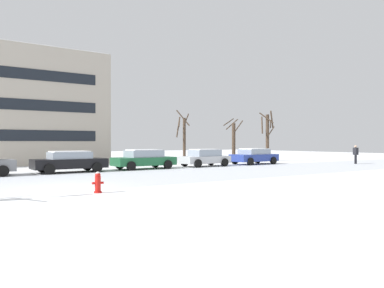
# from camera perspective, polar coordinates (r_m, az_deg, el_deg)

# --- Properties ---
(ground_plane) EXTENTS (120.00, 120.00, 0.00)m
(ground_plane) POSITION_cam_1_polar(r_m,az_deg,el_deg) (16.12, -19.50, -6.63)
(ground_plane) COLOR white
(road_surface) EXTENTS (80.00, 8.55, 0.00)m
(road_surface) POSITION_cam_1_polar(r_m,az_deg,el_deg) (19.29, -21.83, -5.49)
(road_surface) COLOR silver
(road_surface) RESTS_ON ground
(fire_hydrant) EXTENTS (0.44, 0.30, 0.81)m
(fire_hydrant) POSITION_cam_1_polar(r_m,az_deg,el_deg) (14.56, -14.38, -5.76)
(fire_hydrant) COLOR red
(fire_hydrant) RESTS_ON ground
(parked_car_black) EXTENTS (4.60, 2.19, 1.37)m
(parked_car_black) POSITION_cam_1_polar(r_m,az_deg,el_deg) (24.89, -18.42, -2.56)
(parked_car_black) COLOR black
(parked_car_black) RESTS_ON ground
(parked_car_green) EXTENTS (4.55, 2.20, 1.41)m
(parked_car_green) POSITION_cam_1_polar(r_m,az_deg,el_deg) (26.85, -7.45, -2.31)
(parked_car_green) COLOR #1E6038
(parked_car_green) RESTS_ON ground
(parked_car_silver) EXTENTS (4.14, 2.13, 1.39)m
(parked_car_silver) POSITION_cam_1_polar(r_m,az_deg,el_deg) (29.47, 1.98, -2.11)
(parked_car_silver) COLOR silver
(parked_car_silver) RESTS_ON ground
(parked_car_blue) EXTENTS (4.34, 2.27, 1.39)m
(parked_car_blue) POSITION_cam_1_polar(r_m,az_deg,el_deg) (32.80, 9.60, -1.86)
(parked_car_blue) COLOR #283D93
(parked_car_blue) RESTS_ON ground
(pedestrian_crossing) EXTENTS (0.44, 0.46, 1.67)m
(pedestrian_crossing) POSITION_cam_1_polar(r_m,az_deg,el_deg) (36.04, 24.01, -1.29)
(pedestrian_crossing) COLOR black
(pedestrian_crossing) RESTS_ON ground
(tree_far_left) EXTENTS (1.77, 1.90, 5.17)m
(tree_far_left) POSITION_cam_1_polar(r_m,az_deg,el_deg) (38.87, 11.60, 1.41)
(tree_far_left) COLOR #423326
(tree_far_left) RESTS_ON ground
(tree_far_mid) EXTENTS (1.68, 1.41, 4.42)m
(tree_far_mid) POSITION_cam_1_polar(r_m,az_deg,el_deg) (37.37, 6.47, 0.53)
(tree_far_mid) COLOR #423326
(tree_far_mid) RESTS_ON ground
(tree_far_right) EXTENTS (1.27, 1.78, 4.86)m
(tree_far_right) POSITION_cam_1_polar(r_m,az_deg,el_deg) (33.71, -1.32, 1.13)
(tree_far_right) COLOR #423326
(tree_far_right) RESTS_ON ground
(building_far_left) EXTENTS (14.49, 11.82, 10.02)m
(building_far_left) POSITION_cam_1_polar(r_m,az_deg,el_deg) (38.37, -25.85, 4.84)
(building_far_left) COLOR #B2A899
(building_far_left) RESTS_ON ground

